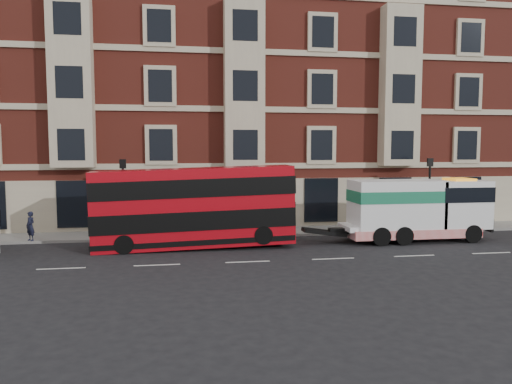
# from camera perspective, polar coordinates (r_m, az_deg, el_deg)

# --- Properties ---
(ground) EXTENTS (120.00, 120.00, 0.00)m
(ground) POSITION_cam_1_polar(r_m,az_deg,el_deg) (22.62, -0.97, -7.99)
(ground) COLOR black
(ground) RESTS_ON ground
(sidewalk) EXTENTS (90.00, 3.00, 0.15)m
(sidewalk) POSITION_cam_1_polar(r_m,az_deg,el_deg) (29.91, -2.99, -4.65)
(sidewalk) COLOR slate
(sidewalk) RESTS_ON ground
(victorian_terrace) EXTENTS (45.00, 12.00, 20.40)m
(victorian_terrace) POSITION_cam_1_polar(r_m,az_deg,el_deg) (37.33, -3.53, 12.66)
(victorian_terrace) COLOR maroon
(victorian_terrace) RESTS_ON ground
(lamp_post_west) EXTENTS (0.35, 0.15, 4.35)m
(lamp_post_west) POSITION_cam_1_polar(r_m,az_deg,el_deg) (28.28, -14.91, -0.05)
(lamp_post_west) COLOR black
(lamp_post_west) RESTS_ON sidewalk
(lamp_post_east) EXTENTS (0.35, 0.15, 4.35)m
(lamp_post_east) POSITION_cam_1_polar(r_m,az_deg,el_deg) (31.92, 19.20, 0.39)
(lamp_post_east) COLOR black
(lamp_post_east) RESTS_ON sidewalk
(double_decker_bus) EXTENTS (10.09, 2.31, 4.08)m
(double_decker_bus) POSITION_cam_1_polar(r_m,az_deg,el_deg) (25.62, -7.08, -1.59)
(double_decker_bus) COLOR #AA0913
(double_decker_bus) RESTS_ON ground
(tow_truck) EXTENTS (8.08, 2.39, 3.36)m
(tow_truck) POSITION_cam_1_polar(r_m,az_deg,el_deg) (28.71, 17.74, -1.84)
(tow_truck) COLOR white
(tow_truck) RESTS_ON ground
(pedestrian) EXTENTS (0.68, 0.66, 1.58)m
(pedestrian) POSITION_cam_1_polar(r_m,az_deg,el_deg) (29.33, -24.38, -3.58)
(pedestrian) COLOR black
(pedestrian) RESTS_ON sidewalk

